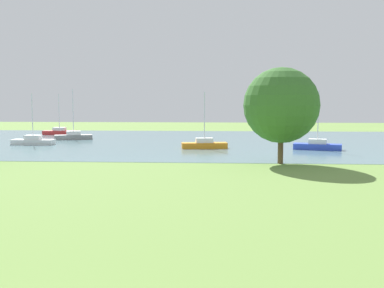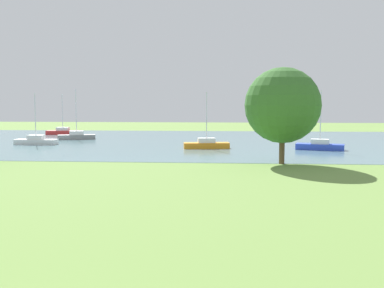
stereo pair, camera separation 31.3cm
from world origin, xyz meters
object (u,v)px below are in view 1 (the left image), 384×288
sailboat_white (33,141)px  sailboat_gray (74,136)px  sailboat_red (59,132)px  tree_west_far (281,105)px  sailboat_orange (204,144)px  sailboat_blue (317,145)px

sailboat_white → sailboat_gray: sailboat_gray is taller
sailboat_white → sailboat_red: size_ratio=0.97×
sailboat_gray → tree_west_far: size_ratio=0.86×
sailboat_gray → sailboat_orange: bearing=-30.4°
sailboat_orange → sailboat_red: (-22.46, 18.61, 0.00)m
sailboat_white → sailboat_red: (-2.61, 15.83, 0.00)m
sailboat_red → tree_west_far: (29.01, -30.10, 4.22)m
sailboat_red → sailboat_white: bearing=-80.6°
sailboat_gray → tree_west_far: (24.12, -21.80, 4.21)m
sailboat_blue → tree_west_far: (-5.18, -10.88, 4.22)m
tree_west_far → sailboat_gray: bearing=137.9°
sailboat_blue → sailboat_white: bearing=173.9°
sailboat_white → sailboat_blue: sailboat_blue is taller
sailboat_red → sailboat_blue: bearing=-29.3°
sailboat_orange → sailboat_blue: bearing=-3.0°
sailboat_orange → sailboat_blue: sailboat_blue is taller
sailboat_gray → sailboat_orange: sailboat_gray is taller
sailboat_blue → tree_west_far: size_ratio=0.79×
sailboat_gray → sailboat_blue: (29.30, -10.92, -0.01)m
sailboat_blue → sailboat_orange: bearing=177.0°
sailboat_white → tree_west_far: size_ratio=0.76×
sailboat_gray → sailboat_orange: 20.38m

